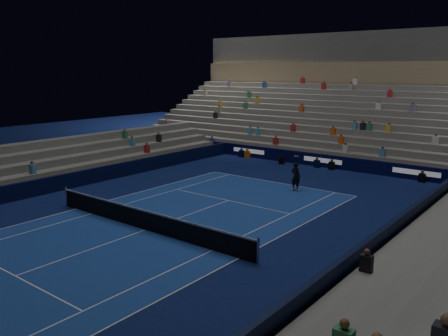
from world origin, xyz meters
The scene contains 11 objects.
ground centered at (0.00, 0.00, 0.00)m, with size 90.00×90.00×0.00m, color #0C174B.
court_surface centered at (0.00, 0.00, 0.01)m, with size 10.97×23.77×0.01m, color #1A3D93.
sponsor_barrier_far centered at (0.00, 18.50, 0.50)m, with size 44.00×0.25×1.00m, color #080932.
sponsor_barrier_east centered at (9.70, 0.00, 0.50)m, with size 0.25×37.00×1.00m, color black.
sponsor_barrier_west centered at (-9.70, 0.00, 0.50)m, with size 0.25×37.00×1.00m, color black.
grandstand_main centered at (0.00, 27.90, 3.38)m, with size 44.00×15.20×11.20m.
grandstand_east centered at (13.17, 0.00, 0.92)m, with size 5.00×37.00×2.50m.
grandstand_west centered at (-13.17, 0.00, 0.92)m, with size 5.00×37.00×2.50m.
tennis_net centered at (0.00, 0.00, 0.50)m, with size 12.90×0.10×1.10m.
tennis_player centered at (1.91, 10.82, 0.91)m, with size 0.66×0.44×1.82m, color black.
broadcast_camera centered at (-3.20, 17.60, 0.30)m, with size 0.60×0.95×0.57m.
Camera 1 is at (15.82, -14.12, 7.42)m, focal length 37.28 mm.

